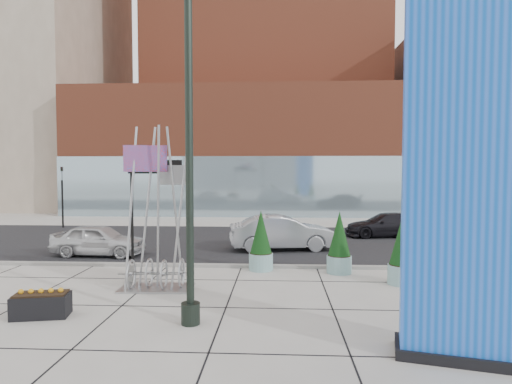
{
  "coord_description": "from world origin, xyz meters",
  "views": [
    {
      "loc": [
        2.48,
        -12.83,
        3.9
      ],
      "look_at": [
        1.69,
        2.0,
        3.13
      ],
      "focal_mm": 30.0,
      "sensor_mm": 36.0,
      "label": 1
    }
  ],
  "objects_px": {
    "lamp_post": "(190,184)",
    "concrete_bollard": "(131,273)",
    "car_silver_mid": "(282,233)",
    "blue_pylon": "(460,173)",
    "public_art_sculpture": "(157,247)",
    "car_white_west": "(99,240)",
    "overhead_street_sign": "(151,176)"
  },
  "relations": [
    {
      "from": "lamp_post",
      "to": "concrete_bollard",
      "type": "distance_m",
      "value": 5.86
    },
    {
      "from": "lamp_post",
      "to": "car_silver_mid",
      "type": "distance_m",
      "value": 10.74
    },
    {
      "from": "blue_pylon",
      "to": "lamp_post",
      "type": "distance_m",
      "value": 6.12
    },
    {
      "from": "public_art_sculpture",
      "to": "car_silver_mid",
      "type": "relative_size",
      "value": 1.05
    },
    {
      "from": "car_silver_mid",
      "to": "car_white_west",
      "type": "bearing_deg",
      "value": 92.98
    },
    {
      "from": "blue_pylon",
      "to": "lamp_post",
      "type": "xyz_separation_m",
      "value": [
        -5.89,
        1.64,
        -0.29
      ]
    },
    {
      "from": "blue_pylon",
      "to": "car_silver_mid",
      "type": "distance_m",
      "value": 12.62
    },
    {
      "from": "public_art_sculpture",
      "to": "car_silver_mid",
      "type": "height_order",
      "value": "public_art_sculpture"
    },
    {
      "from": "blue_pylon",
      "to": "public_art_sculpture",
      "type": "xyz_separation_m",
      "value": [
        -7.64,
        4.73,
        -2.44
      ]
    },
    {
      "from": "car_white_west",
      "to": "public_art_sculpture",
      "type": "bearing_deg",
      "value": -138.3
    },
    {
      "from": "overhead_street_sign",
      "to": "car_silver_mid",
      "type": "distance_m",
      "value": 7.57
    },
    {
      "from": "blue_pylon",
      "to": "car_white_west",
      "type": "height_order",
      "value": "blue_pylon"
    },
    {
      "from": "lamp_post",
      "to": "concrete_bollard",
      "type": "relative_size",
      "value": 14.15
    },
    {
      "from": "lamp_post",
      "to": "overhead_street_sign",
      "type": "height_order",
      "value": "lamp_post"
    },
    {
      "from": "lamp_post",
      "to": "public_art_sculpture",
      "type": "relative_size",
      "value": 1.63
    },
    {
      "from": "public_art_sculpture",
      "to": "car_white_west",
      "type": "height_order",
      "value": "public_art_sculpture"
    },
    {
      "from": "lamp_post",
      "to": "car_silver_mid",
      "type": "relative_size",
      "value": 1.7
    },
    {
      "from": "overhead_street_sign",
      "to": "car_silver_mid",
      "type": "relative_size",
      "value": 0.84
    },
    {
      "from": "public_art_sculpture",
      "to": "concrete_bollard",
      "type": "height_order",
      "value": "public_art_sculpture"
    },
    {
      "from": "lamp_post",
      "to": "public_art_sculpture",
      "type": "height_order",
      "value": "lamp_post"
    },
    {
      "from": "lamp_post",
      "to": "overhead_street_sign",
      "type": "bearing_deg",
      "value": 116.35
    },
    {
      "from": "blue_pylon",
      "to": "lamp_post",
      "type": "height_order",
      "value": "lamp_post"
    },
    {
      "from": "concrete_bollard",
      "to": "car_white_west",
      "type": "bearing_deg",
      "value": 124.55
    },
    {
      "from": "public_art_sculpture",
      "to": "lamp_post",
      "type": "bearing_deg",
      "value": -62.64
    },
    {
      "from": "car_white_west",
      "to": "blue_pylon",
      "type": "bearing_deg",
      "value": -127.14
    },
    {
      "from": "lamp_post",
      "to": "public_art_sculpture",
      "type": "bearing_deg",
      "value": 119.47
    },
    {
      "from": "public_art_sculpture",
      "to": "blue_pylon",
      "type": "bearing_deg",
      "value": -33.89
    },
    {
      "from": "concrete_bollard",
      "to": "car_silver_mid",
      "type": "xyz_separation_m",
      "value": [
        5.31,
        6.2,
        0.53
      ]
    },
    {
      "from": "blue_pylon",
      "to": "car_white_west",
      "type": "xyz_separation_m",
      "value": [
        -11.8,
        9.91,
        -3.14
      ]
    },
    {
      "from": "blue_pylon",
      "to": "lamp_post",
      "type": "relative_size",
      "value": 0.92
    },
    {
      "from": "lamp_post",
      "to": "overhead_street_sign",
      "type": "distance_m",
      "value": 5.71
    },
    {
      "from": "public_art_sculpture",
      "to": "car_silver_mid",
      "type": "bearing_deg",
      "value": 57.32
    }
  ]
}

